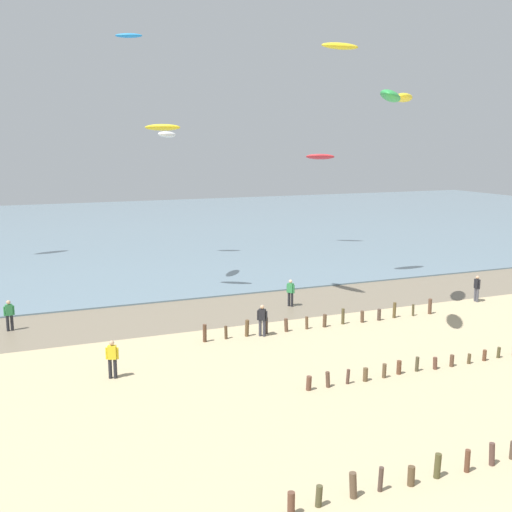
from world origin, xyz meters
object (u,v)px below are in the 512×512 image
person_left_flank (262,319)px  kite_aloft_9 (167,134)px  person_by_waterline (112,358)px  kite_aloft_3 (129,36)px  kite_aloft_1 (403,98)px  kite_aloft_5 (162,127)px  person_mid_beach (477,288)px  kite_aloft_7 (340,46)px  person_nearest_camera (291,292)px  kite_aloft_6 (390,96)px  kite_aloft_0 (320,157)px  person_right_flank (9,314)px

person_left_flank → kite_aloft_9: 16.89m
person_by_waterline → kite_aloft_3: 31.48m
kite_aloft_1 → kite_aloft_5: size_ratio=1.26×
person_mid_beach → kite_aloft_7: kite_aloft_7 is taller
kite_aloft_3 → person_nearest_camera: bearing=-49.2°
kite_aloft_1 → kite_aloft_6: bearing=2.6°
kite_aloft_3 → kite_aloft_7: size_ratio=0.76×
kite_aloft_0 → kite_aloft_3: 21.09m
person_right_flank → person_nearest_camera: bearing=-3.9°
person_by_waterline → kite_aloft_0: kite_aloft_0 is taller
kite_aloft_9 → person_left_flank: bearing=-138.4°
person_right_flank → kite_aloft_9: bearing=34.9°
kite_aloft_3 → kite_aloft_6: size_ratio=0.70×
person_right_flank → kite_aloft_3: 25.99m
person_left_flank → kite_aloft_7: bearing=44.3°
kite_aloft_9 → person_by_waterline: bearing=-166.6°
person_mid_beach → kite_aloft_7: (-5.94, 7.91, 15.61)m
person_by_waterline → kite_aloft_1: (17.50, 4.27, 11.68)m
kite_aloft_7 → kite_aloft_0: bearing=-115.1°
person_nearest_camera → kite_aloft_6: (1.06, -8.51, 11.35)m
person_mid_beach → kite_aloft_7: 18.48m
kite_aloft_6 → kite_aloft_5: bearing=-115.1°
person_by_waterline → person_right_flank: 9.99m
kite_aloft_3 → kite_aloft_6: (7.15, -25.87, -6.15)m
person_nearest_camera → person_mid_beach: same height
person_nearest_camera → kite_aloft_7: 17.18m
kite_aloft_3 → kite_aloft_6: kite_aloft_3 is taller
kite_aloft_1 → kite_aloft_7: kite_aloft_7 is taller
kite_aloft_1 → kite_aloft_6: kite_aloft_1 is taller
person_right_flank → kite_aloft_6: bearing=-28.9°
kite_aloft_1 → kite_aloft_6: (-4.09, -4.74, -0.33)m
person_mid_beach → kite_aloft_1: kite_aloft_1 is taller
kite_aloft_0 → kite_aloft_5: 24.00m
kite_aloft_5 → kite_aloft_9: (1.16, 3.37, -0.39)m
person_mid_beach → kite_aloft_7: size_ratio=0.60×
kite_aloft_0 → person_left_flank: bearing=-91.8°
person_nearest_camera → person_left_flank: (-4.02, -4.98, 0.00)m
kite_aloft_1 → kite_aloft_9: bearing=-96.6°
person_mid_beach → person_by_waterline: size_ratio=1.00×
person_right_flank → kite_aloft_3: kite_aloft_3 is taller
person_nearest_camera → person_mid_beach: (11.58, -3.47, 0.00)m
kite_aloft_5 → person_right_flank: bearing=-123.4°
kite_aloft_9 → kite_aloft_6: bearing=-123.6°
person_nearest_camera → kite_aloft_7: size_ratio=0.60×
person_mid_beach → kite_aloft_6: bearing=-154.4°
person_nearest_camera → kite_aloft_3: (-6.09, 17.36, 17.50)m
kite_aloft_1 → kite_aloft_6: 6.26m
person_nearest_camera → kite_aloft_9: (-5.38, 8.76, 9.73)m
person_left_flank → kite_aloft_0: size_ratio=0.62×
person_right_flank → kite_aloft_1: bearing=-12.8°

